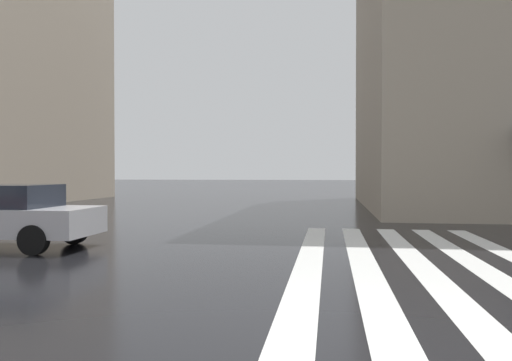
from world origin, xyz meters
name	(u,v)px	position (x,y,z in m)	size (l,w,h in m)	color
ground_plane	(360,353)	(0.00, 0.00, 0.00)	(220.00, 220.00, 0.00)	black
zebra_crossing	(427,272)	(4.00, -1.34, 0.00)	(13.00, 4.50, 0.01)	silver
car_silver	(1,214)	(5.50, 7.51, 0.76)	(1.85, 4.10, 1.41)	#B7B7BC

